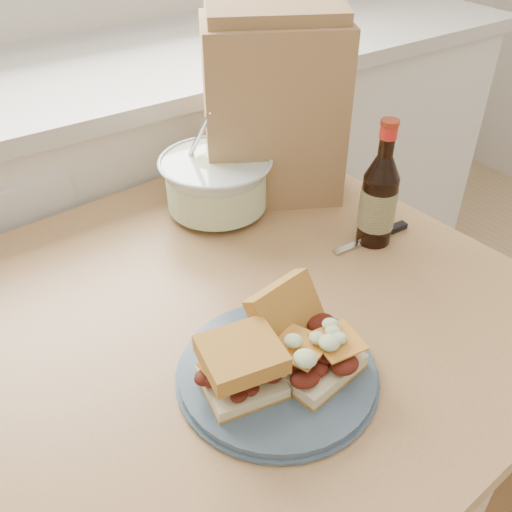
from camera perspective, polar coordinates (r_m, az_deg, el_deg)
cabinet_run at (r=1.75m, az=-12.48°, el=3.63°), size 2.50×0.64×0.94m
dining_table at (r=1.05m, az=-1.03°, el=-8.98°), size 0.99×0.99×0.76m
plate at (r=0.84m, az=2.13°, el=-11.55°), size 0.29×0.29×0.02m
sandwich_left at (r=0.79m, az=-1.47°, el=-11.00°), size 0.12×0.11×0.08m
sandwich_right at (r=0.83m, az=4.89°, el=-8.43°), size 0.13×0.18×0.10m
coleslaw_bowl at (r=1.17m, az=-3.98°, el=7.02°), size 0.23×0.23×0.23m
beer_bottle at (r=1.08m, az=12.17°, el=5.64°), size 0.07×0.07×0.25m
knife at (r=1.15m, az=12.57°, el=2.27°), size 0.18×0.03×0.01m
paper_bag at (r=1.20m, az=1.74°, el=14.23°), size 0.33×0.29×0.36m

